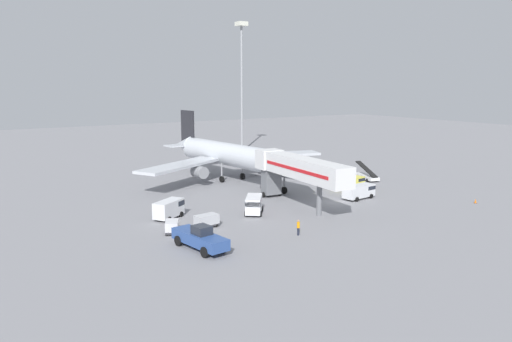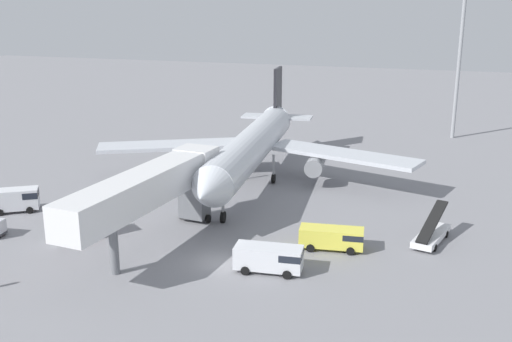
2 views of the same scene
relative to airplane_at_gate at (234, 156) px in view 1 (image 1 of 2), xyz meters
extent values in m
plane|color=gray|center=(4.32, -21.42, -4.50)|extent=(300.00, 300.00, 0.00)
cylinder|color=silver|center=(0.15, -1.35, 0.07)|extent=(7.18, 30.15, 3.93)
cone|color=silver|center=(1.98, -17.97, 0.07)|extent=(4.21, 3.94, 3.85)
cone|color=silver|center=(-1.79, 16.25, 0.36)|extent=(4.31, 5.88, 3.73)
cube|color=#232328|center=(-1.64, 14.88, 3.99)|extent=(0.83, 4.34, 6.28)
cube|color=silver|center=(0.74, 14.75, 0.56)|extent=(5.03, 3.65, 0.24)
cube|color=silver|center=(-3.94, 14.23, 0.56)|extent=(5.03, 3.65, 0.24)
cube|color=silver|center=(9.79, 2.24, -0.82)|extent=(18.11, 8.93, 0.44)
cube|color=silver|center=(-10.04, 0.05, -0.82)|extent=(17.55, 12.15, 0.44)
cylinder|color=gray|center=(6.94, 0.81, -2.09)|extent=(2.28, 2.82, 2.01)
cylinder|color=gray|center=(-6.95, -0.73, -2.09)|extent=(2.28, 2.82, 2.01)
cylinder|color=gray|center=(1.43, -12.94, -2.53)|extent=(0.28, 0.28, 2.84)
cylinder|color=black|center=(1.43, -12.94, -3.95)|extent=(0.47, 1.13, 1.10)
cylinder|color=gray|center=(2.20, 0.68, -2.53)|extent=(0.28, 0.28, 2.84)
cylinder|color=black|center=(2.20, 0.68, -3.95)|extent=(0.47, 1.13, 1.10)
cylinder|color=gray|center=(-2.29, 0.19, -2.53)|extent=(0.28, 0.28, 2.84)
cylinder|color=black|center=(-2.29, 0.19, -3.95)|extent=(0.47, 1.13, 1.10)
cube|color=silver|center=(-2.04, -22.24, 1.12)|extent=(4.46, 17.96, 2.70)
cube|color=red|center=(-3.55, -22.11, 1.12)|extent=(1.28, 14.88, 0.44)
cube|color=silver|center=(-1.25, -12.79, 1.12)|extent=(3.67, 3.08, 2.84)
cube|color=#232833|center=(-1.15, -11.49, 1.37)|extent=(3.31, 0.51, 0.90)
cube|color=slate|center=(-1.30, -13.38, -2.17)|extent=(2.69, 2.01, 3.87)
cylinder|color=black|center=(-2.72, -13.27, -4.10)|extent=(0.37, 0.82, 0.80)
cylinder|color=black|center=(0.12, -13.50, -4.10)|extent=(0.37, 0.82, 0.80)
cylinder|color=slate|center=(-2.33, -25.78, -2.37)|extent=(0.70, 0.70, 4.27)
cube|color=#2D4C8E|center=(-21.31, -29.59, -3.38)|extent=(3.25, 7.62, 1.14)
cube|color=#232833|center=(-21.26, -29.96, -2.36)|extent=(1.80, 2.00, 0.90)
cylinder|color=black|center=(-19.92, -31.82, -3.95)|extent=(0.55, 1.14, 1.10)
cylinder|color=black|center=(-22.03, -32.12, -3.95)|extent=(0.55, 1.14, 1.10)
cylinder|color=black|center=(-20.59, -27.07, -3.95)|extent=(0.55, 1.14, 1.10)
cylinder|color=black|center=(-22.69, -27.36, -3.95)|extent=(0.55, 1.14, 1.10)
cube|color=white|center=(20.29, -11.51, -3.93)|extent=(3.13, 6.20, 0.55)
cube|color=black|center=(20.29, -11.51, -2.59)|extent=(2.34, 6.06, 2.08)
cylinder|color=black|center=(19.87, -9.58, -4.20)|extent=(0.35, 0.63, 0.60)
cylinder|color=black|center=(21.54, -9.97, -4.20)|extent=(0.35, 0.63, 0.60)
cylinder|color=black|center=(19.05, -13.05, -4.20)|extent=(0.35, 0.63, 0.60)
cylinder|color=black|center=(20.72, -13.44, -4.20)|extent=(0.35, 0.63, 0.60)
cube|color=silver|center=(-19.25, -16.71, -3.20)|extent=(4.76, 4.02, 2.02)
cube|color=#1E232D|center=(-17.98, -15.88, -2.76)|extent=(2.24, 2.39, 0.65)
cylinder|color=black|center=(-18.59, -15.20, -4.16)|extent=(0.76, 0.66, 0.68)
cylinder|color=black|center=(-17.60, -16.72, -4.16)|extent=(0.76, 0.66, 0.68)
cylinder|color=black|center=(-20.90, -16.71, -4.16)|extent=(0.76, 0.66, 0.68)
cylinder|color=black|center=(-19.90, -18.23, -4.16)|extent=(0.76, 0.66, 0.68)
cube|color=white|center=(-8.96, -20.53, -3.20)|extent=(4.18, 4.68, 2.02)
cube|color=#1E232D|center=(-9.86, -21.73, -2.76)|extent=(2.41, 2.30, 0.65)
cylinder|color=black|center=(-9.04, -22.18, -4.16)|extent=(0.69, 0.75, 0.68)
cylinder|color=black|center=(-10.52, -21.07, -4.16)|extent=(0.69, 0.75, 0.68)
cylinder|color=black|center=(-7.40, -19.99, -4.16)|extent=(0.69, 0.75, 0.68)
cylinder|color=black|center=(-8.88, -18.88, -4.16)|extent=(0.69, 0.75, 0.68)
cube|color=#E5DB4C|center=(12.39, -15.80, -3.43)|extent=(5.55, 2.61, 1.57)
cube|color=#1E232D|center=(14.19, -15.55, -3.08)|extent=(1.95, 2.15, 0.50)
cylinder|color=black|center=(13.91, -14.67, -4.16)|extent=(0.72, 0.43, 0.68)
cylinder|color=black|center=(14.16, -16.48, -4.16)|extent=(0.72, 0.43, 0.68)
cylinder|color=black|center=(10.63, -15.11, -4.16)|extent=(0.72, 0.43, 0.68)
cylinder|color=black|center=(10.88, -16.93, -4.16)|extent=(0.72, 0.43, 0.68)
cube|color=silver|center=(8.69, -21.62, -3.34)|extent=(5.42, 2.58, 1.75)
cube|color=#1E232D|center=(10.46, -21.43, -2.95)|extent=(1.89, 2.22, 0.56)
cylinder|color=black|center=(10.20, -20.48, -4.16)|extent=(0.72, 0.44, 0.68)
cylinder|color=black|center=(10.41, -22.41, -4.16)|extent=(0.72, 0.44, 0.68)
cylinder|color=black|center=(6.98, -20.84, -4.16)|extent=(0.72, 0.44, 0.68)
cylinder|color=black|center=(7.19, -22.76, -4.16)|extent=(0.72, 0.44, 0.68)
cube|color=#38383D|center=(-21.43, -22.75, -4.21)|extent=(2.37, 2.83, 0.22)
cube|color=silver|center=(-21.43, -22.75, -3.59)|extent=(2.37, 2.83, 1.03)
cylinder|color=black|center=(-21.25, -23.81, -4.32)|extent=(0.27, 0.38, 0.36)
cylinder|color=black|center=(-22.40, -23.23, -4.32)|extent=(0.27, 0.38, 0.36)
cylinder|color=black|center=(-20.47, -22.28, -4.32)|extent=(0.27, 0.38, 0.36)
cylinder|color=black|center=(-21.62, -21.69, -4.32)|extent=(0.27, 0.38, 0.36)
cube|color=#38383D|center=(-17.06, -22.83, -4.21)|extent=(2.92, 1.82, 0.22)
cube|color=silver|center=(-17.06, -22.83, -3.53)|extent=(2.92, 1.82, 1.14)
cylinder|color=black|center=(-17.93, -23.63, -4.32)|extent=(0.37, 0.17, 0.36)
cylinder|color=black|center=(-18.11, -22.30, -4.32)|extent=(0.37, 0.17, 0.36)
cylinder|color=black|center=(-16.02, -23.37, -4.32)|extent=(0.37, 0.17, 0.36)
cylinder|color=black|center=(-16.20, -22.04, -4.32)|extent=(0.37, 0.17, 0.36)
cylinder|color=#1E2333|center=(-9.84, -31.20, -4.07)|extent=(0.30, 0.30, 0.86)
cylinder|color=orange|center=(-9.84, -31.20, -3.30)|extent=(0.40, 0.40, 0.68)
sphere|color=tan|center=(-9.84, -31.20, -2.83)|extent=(0.23, 0.23, 0.23)
cube|color=black|center=(20.76, -32.64, -4.49)|extent=(0.39, 0.39, 0.03)
cone|color=orange|center=(20.76, -32.64, -4.19)|extent=(0.33, 0.33, 0.58)
cylinder|color=#93969B|center=(21.15, 32.22, 10.62)|extent=(0.56, 0.56, 30.25)
cube|color=silver|center=(21.15, 32.22, 26.25)|extent=(2.40, 2.40, 1.00)
camera|label=1|loc=(-43.37, -74.55, 12.40)|focal=35.42mm
camera|label=2|loc=(21.41, -62.00, 15.67)|focal=41.84mm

